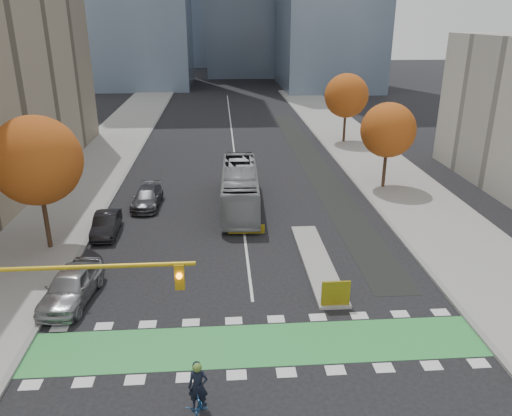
{
  "coord_description": "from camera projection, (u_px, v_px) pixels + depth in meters",
  "views": [
    {
      "loc": [
        -1.39,
        -16.57,
        13.37
      ],
      "look_at": [
        0.55,
        10.29,
        3.0
      ],
      "focal_mm": 35.0,
      "sensor_mm": 36.0,
      "label": 1
    }
  ],
  "objects": [
    {
      "name": "bike_crossing",
      "position": [
        258.0,
        345.0,
        21.72
      ],
      "size": [
        20.0,
        3.0,
        0.01
      ],
      "primitive_type": "cube",
      "color": "green",
      "rests_on": "ground"
    },
    {
      "name": "hazard_board",
      "position": [
        336.0,
        293.0,
        24.22
      ],
      "size": [
        1.4,
        0.12,
        1.3
      ],
      "primitive_type": "cube",
      "color": "yellow",
      "rests_on": "median_island"
    },
    {
      "name": "traffic_signal_west",
      "position": [
        42.0,
        295.0,
        17.87
      ],
      "size": [
        8.53,
        0.56,
        5.2
      ],
      "color": "#BF9914",
      "rests_on": "ground"
    },
    {
      "name": "tree_east_near",
      "position": [
        388.0,
        130.0,
        39.86
      ],
      "size": [
        4.4,
        4.4,
        7.08
      ],
      "color": "#332114",
      "rests_on": "ground"
    },
    {
      "name": "centre_line",
      "position": [
        233.0,
        140.0,
        57.56
      ],
      "size": [
        0.15,
        70.0,
        0.01
      ],
      "primitive_type": "cube",
      "color": "silver",
      "rests_on": "ground"
    },
    {
      "name": "tree_west",
      "position": [
        37.0,
        161.0,
        28.67
      ],
      "size": [
        5.2,
        5.2,
        8.22
      ],
      "color": "#332114",
      "rests_on": "ground"
    },
    {
      "name": "sidewalk_west",
      "position": [
        63.0,
        203.0,
        38.01
      ],
      "size": [
        7.0,
        120.0,
        0.15
      ],
      "primitive_type": "cube",
      "color": "gray",
      "rests_on": "ground"
    },
    {
      "name": "median_island",
      "position": [
        317.0,
        261.0,
        28.94
      ],
      "size": [
        1.6,
        10.0,
        0.16
      ],
      "primitive_type": "cube",
      "color": "gray",
      "rests_on": "ground"
    },
    {
      "name": "bike_lane_paint",
      "position": [
        312.0,
        163.0,
        48.75
      ],
      "size": [
        2.5,
        50.0,
        0.01
      ],
      "primitive_type": "cube",
      "color": "black",
      "rests_on": "ground"
    },
    {
      "name": "sidewalk_east",
      "position": [
        409.0,
        194.0,
        39.82
      ],
      "size": [
        7.0,
        120.0,
        0.15
      ],
      "primitive_type": "cube",
      "color": "gray",
      "rests_on": "ground"
    },
    {
      "name": "curb_east",
      "position": [
        366.0,
        196.0,
        39.59
      ],
      "size": [
        0.3,
        120.0,
        0.16
      ],
      "primitive_type": "cube",
      "color": "gray",
      "rests_on": "ground"
    },
    {
      "name": "parked_car_a",
      "position": [
        71.0,
        286.0,
        24.78
      ],
      "size": [
        2.61,
        5.24,
        1.72
      ],
      "primitive_type": "imported",
      "rotation": [
        0.0,
        0.0,
        -0.12
      ],
      "color": "#999A9E",
      "rests_on": "ground"
    },
    {
      "name": "bus",
      "position": [
        240.0,
        187.0,
        36.92
      ],
      "size": [
        2.96,
        11.12,
        3.07
      ],
      "primitive_type": "imported",
      "rotation": [
        0.0,
        0.0,
        -0.03
      ],
      "color": "#979B9E",
      "rests_on": "ground"
    },
    {
      "name": "parked_car_c",
      "position": [
        147.0,
        198.0,
        37.33
      ],
      "size": [
        2.14,
        4.83,
        1.38
      ],
      "primitive_type": "imported",
      "rotation": [
        0.0,
        0.0,
        -0.04
      ],
      "color": "#454549",
      "rests_on": "ground"
    },
    {
      "name": "curb_west",
      "position": [
        110.0,
        202.0,
        38.24
      ],
      "size": [
        0.3,
        120.0,
        0.16
      ],
      "primitive_type": "cube",
      "color": "gray",
      "rests_on": "ground"
    },
    {
      "name": "ground",
      "position": [
        261.0,
        367.0,
        20.33
      ],
      "size": [
        300.0,
        300.0,
        0.0
      ],
      "primitive_type": "plane",
      "color": "black",
      "rests_on": "ground"
    },
    {
      "name": "parked_car_b",
      "position": [
        106.0,
        224.0,
        32.54
      ],
      "size": [
        1.62,
        4.24,
        1.38
      ],
      "primitive_type": "imported",
      "rotation": [
        0.0,
        0.0,
        0.04
      ],
      "color": "black",
      "rests_on": "ground"
    },
    {
      "name": "tree_east_far",
      "position": [
        346.0,
        96.0,
        54.65
      ],
      "size": [
        4.8,
        4.8,
        7.65
      ],
      "color": "#332114",
      "rests_on": "ground"
    },
    {
      "name": "cyclist",
      "position": [
        199.0,
        402.0,
        17.35
      ],
      "size": [
        0.9,
        2.18,
        2.46
      ],
      "rotation": [
        0.0,
        0.0,
        -0.08
      ],
      "color": "navy",
      "rests_on": "ground"
    }
  ]
}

